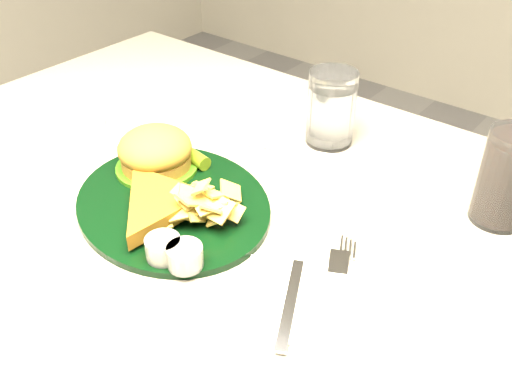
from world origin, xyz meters
TOP-DOWN VIEW (x-y plane):
  - dinner_plate at (-0.09, -0.03)m, footprint 0.35×0.32m
  - water_glass at (-0.02, 0.23)m, footprint 0.07×0.07m
  - cola_glass at (0.25, 0.20)m, footprint 0.07×0.07m
  - fork_napkin at (0.14, -0.07)m, footprint 0.19×0.21m
  - spoon at (-0.12, -0.02)m, footprint 0.11×0.15m
  - ramekin at (-0.31, 0.07)m, footprint 0.06×0.06m
  - wrapped_straw at (-0.06, 0.17)m, footprint 0.21×0.14m

SIDE VIEW (x-z plane):
  - wrapped_straw at x=-0.06m, z-range 0.75..0.76m
  - spoon at x=-0.12m, z-range 0.75..0.76m
  - fork_napkin at x=0.14m, z-range 0.75..0.76m
  - ramekin at x=-0.31m, z-range 0.75..0.78m
  - dinner_plate at x=-0.09m, z-range 0.75..0.81m
  - water_glass at x=-0.02m, z-range 0.75..0.86m
  - cola_glass at x=0.25m, z-range 0.75..0.87m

